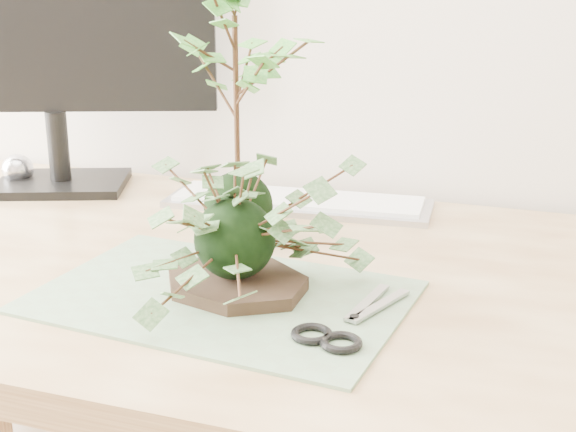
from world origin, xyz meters
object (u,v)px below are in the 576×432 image
object	(u,v)px
ivy_kokedama	(234,202)
monitor	(50,24)
maple_kokedama	(235,34)
desk	(278,332)
keyboard	(298,202)

from	to	relation	value
ivy_kokedama	monitor	distance (m)	0.57
maple_kokedama	monitor	world-z (taller)	monitor
desk	maple_kokedama	bearing A→B (deg)	135.91
desk	ivy_kokedama	world-z (taller)	ivy_kokedama
ivy_kokedama	keyboard	bearing A→B (deg)	96.36
monitor	ivy_kokedama	bearing A→B (deg)	-56.68
ivy_kokedama	maple_kokedama	distance (m)	0.25
desk	monitor	bearing A→B (deg)	153.49
ivy_kokedama	keyboard	distance (m)	0.36
ivy_kokedama	desk	bearing A→B (deg)	77.44
keyboard	monitor	bearing A→B (deg)	178.20
desk	monitor	xyz separation A→B (m)	(-0.47, 0.23, 0.36)
desk	monitor	distance (m)	0.63
maple_kokedama	monitor	bearing A→B (deg)	158.62
maple_kokedama	keyboard	size ratio (longest dim) A/B	0.94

